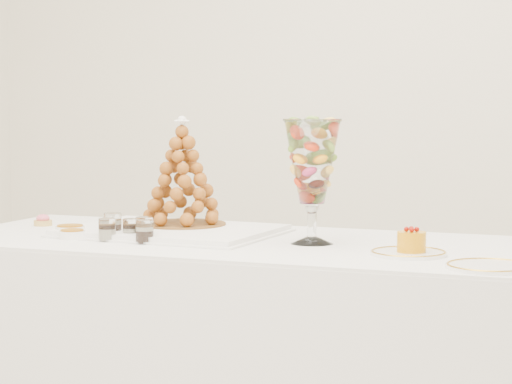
% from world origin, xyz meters
% --- Properties ---
extents(buffet_table, '(2.04, 0.89, 0.76)m').
position_xyz_m(buffet_table, '(-0.07, 0.36, 0.38)').
color(buffet_table, white).
rests_on(buffet_table, ground).
extents(lace_tray, '(0.65, 0.49, 0.02)m').
position_xyz_m(lace_tray, '(-0.38, 0.40, 0.77)').
color(lace_tray, white).
rests_on(lace_tray, buffet_table).
extents(macaron_vase, '(0.17, 0.17, 0.37)m').
position_xyz_m(macaron_vase, '(0.11, 0.37, 1.01)').
color(macaron_vase, white).
rests_on(macaron_vase, buffet_table).
extents(cake_plate, '(0.21, 0.21, 0.01)m').
position_xyz_m(cake_plate, '(0.44, 0.27, 0.77)').
color(cake_plate, white).
rests_on(cake_plate, buffet_table).
extents(spare_plate, '(0.22, 0.22, 0.01)m').
position_xyz_m(spare_plate, '(0.69, 0.12, 0.77)').
color(spare_plate, white).
rests_on(spare_plate, buffet_table).
extents(pink_tart, '(0.06, 0.06, 0.04)m').
position_xyz_m(pink_tart, '(-0.90, 0.42, 0.78)').
color(pink_tart, tan).
rests_on(pink_tart, buffet_table).
extents(verrine_a, '(0.07, 0.07, 0.08)m').
position_xyz_m(verrine_a, '(-0.52, 0.26, 0.80)').
color(verrine_a, white).
rests_on(verrine_a, buffet_table).
extents(verrine_b, '(0.06, 0.06, 0.06)m').
position_xyz_m(verrine_b, '(-0.44, 0.23, 0.80)').
color(verrine_b, white).
rests_on(verrine_b, buffet_table).
extents(verrine_c, '(0.06, 0.06, 0.07)m').
position_xyz_m(verrine_c, '(-0.38, 0.22, 0.80)').
color(verrine_c, white).
rests_on(verrine_c, buffet_table).
extents(verrine_d, '(0.07, 0.07, 0.07)m').
position_xyz_m(verrine_d, '(-0.48, 0.17, 0.80)').
color(verrine_d, white).
rests_on(verrine_d, buffet_table).
extents(verrine_e, '(0.06, 0.06, 0.07)m').
position_xyz_m(verrine_e, '(-0.35, 0.17, 0.80)').
color(verrine_e, white).
rests_on(verrine_e, buffet_table).
extents(ramekin_back, '(0.09, 0.09, 0.03)m').
position_xyz_m(ramekin_back, '(-0.67, 0.24, 0.78)').
color(ramekin_back, white).
rests_on(ramekin_back, buffet_table).
extents(ramekin_front, '(0.08, 0.08, 0.03)m').
position_xyz_m(ramekin_front, '(-0.61, 0.17, 0.78)').
color(ramekin_front, white).
rests_on(ramekin_front, buffet_table).
extents(croquembouche, '(0.30, 0.30, 0.36)m').
position_xyz_m(croquembouche, '(-0.39, 0.48, 0.96)').
color(croquembouche, brown).
rests_on(croquembouche, lace_tray).
extents(mousse_cake, '(0.08, 0.08, 0.07)m').
position_xyz_m(mousse_cake, '(0.45, 0.26, 0.80)').
color(mousse_cake, orange).
rests_on(mousse_cake, cake_plate).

